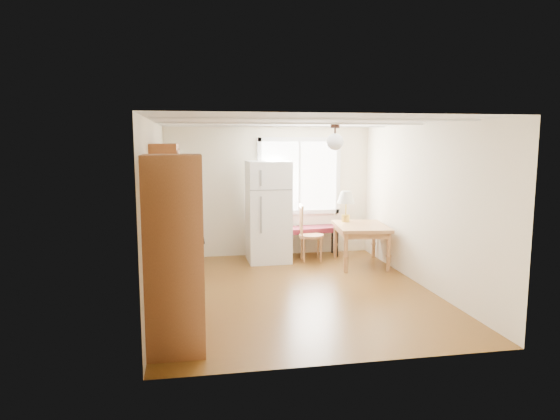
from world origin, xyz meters
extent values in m
cube|color=#543111|center=(0.00, 0.00, 0.00)|extent=(4.60, 5.60, 0.12)
cube|color=white|center=(0.00, 0.00, 2.50)|extent=(4.60, 5.60, 0.12)
cube|color=#FEF0CB|center=(0.00, 2.50, 1.25)|extent=(4.60, 0.10, 2.50)
cube|color=#FEF0CB|center=(0.00, -2.50, 1.25)|extent=(4.60, 0.10, 2.50)
cube|color=#FEF0CB|center=(-2.00, 0.00, 1.25)|extent=(0.10, 5.60, 2.50)
cube|color=#FEF0CB|center=(2.00, 0.00, 1.25)|extent=(0.10, 5.60, 2.50)
cube|color=brown|center=(-1.70, -1.85, 1.05)|extent=(0.60, 0.60, 2.10)
cube|color=brown|center=(-1.70, -0.85, 0.43)|extent=(0.60, 1.10, 0.86)
cube|color=tan|center=(-1.69, -0.85, 0.88)|extent=(0.62, 1.14, 0.04)
cube|color=white|center=(-1.68, 0.20, 0.45)|extent=(0.65, 0.76, 0.90)
cube|color=brown|center=(-1.70, 0.95, 0.43)|extent=(0.60, 0.60, 0.86)
cube|color=brown|center=(-1.83, -0.15, 1.85)|extent=(0.33, 1.60, 0.70)
cube|color=white|center=(0.60, 2.48, 1.55)|extent=(1.50, 0.02, 1.35)
cylinder|color=black|center=(0.70, 0.40, 2.46)|extent=(0.14, 0.14, 0.06)
cylinder|color=black|center=(0.70, 0.40, 2.36)|extent=(0.03, 0.03, 0.16)
sphere|color=white|center=(0.70, 0.40, 2.22)|extent=(0.26, 0.26, 0.26)
cube|color=white|center=(-0.10, 1.97, 0.93)|extent=(0.78, 0.78, 1.87)
cube|color=gray|center=(-0.10, 1.59, 1.37)|extent=(0.77, 0.02, 0.02)
cube|color=gray|center=(-0.29, 1.57, 1.12)|extent=(0.03, 0.03, 1.12)
cube|color=#5B1523|center=(0.74, 2.21, 0.53)|extent=(1.29, 0.60, 0.10)
cylinder|color=black|center=(0.22, 2.04, 0.24)|extent=(0.04, 0.04, 0.48)
cylinder|color=black|center=(1.27, 2.04, 0.24)|extent=(0.04, 0.04, 0.48)
cylinder|color=black|center=(0.22, 2.39, 0.24)|extent=(0.04, 0.04, 0.48)
cylinder|color=black|center=(1.27, 2.39, 0.24)|extent=(0.04, 0.04, 0.48)
cube|color=#9F6A3D|center=(1.50, 1.37, 0.71)|extent=(1.01, 1.27, 0.06)
cube|color=#9F6A3D|center=(1.50, 1.37, 0.63)|extent=(0.90, 1.16, 0.10)
cylinder|color=#9F6A3D|center=(1.07, 0.90, 0.34)|extent=(0.07, 0.07, 0.68)
cylinder|color=#9F6A3D|center=(1.81, 0.81, 0.34)|extent=(0.07, 0.07, 0.68)
cylinder|color=#9F6A3D|center=(1.19, 1.93, 0.34)|extent=(0.07, 0.07, 0.68)
cylinder|color=#9F6A3D|center=(1.93, 1.84, 0.34)|extent=(0.07, 0.07, 0.68)
cylinder|color=#9F6A3D|center=(0.69, 1.82, 0.48)|extent=(0.47, 0.47, 0.05)
cylinder|color=#9F6A3D|center=(0.52, 1.68, 0.24)|extent=(0.04, 0.04, 0.48)
cylinder|color=#9F6A3D|center=(0.83, 1.65, 0.24)|extent=(0.04, 0.04, 0.48)
cylinder|color=#9F6A3D|center=(0.55, 1.99, 0.24)|extent=(0.04, 0.04, 0.48)
cylinder|color=#9F6A3D|center=(0.86, 1.96, 0.24)|extent=(0.04, 0.04, 0.48)
cylinder|color=gold|center=(1.33, 1.75, 0.80)|extent=(0.16, 0.16, 0.13)
cylinder|color=gold|center=(1.33, 1.75, 0.98)|extent=(0.03, 0.03, 0.22)
cone|color=silver|center=(1.33, 1.75, 1.20)|extent=(0.33, 0.33, 0.22)
cube|color=black|center=(-1.72, -0.99, 0.94)|extent=(0.20, 0.23, 0.08)
cube|color=black|center=(-1.72, -1.08, 1.11)|extent=(0.18, 0.08, 0.26)
cylinder|color=black|center=(-1.72, -0.95, 1.03)|extent=(0.13, 0.13, 0.11)
cylinder|color=red|center=(-1.79, -0.50, 0.98)|extent=(0.12, 0.12, 0.16)
sphere|color=red|center=(-1.79, -0.50, 1.09)|extent=(0.06, 0.06, 0.06)
camera|label=1|loc=(-1.52, -7.08, 2.24)|focal=32.00mm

